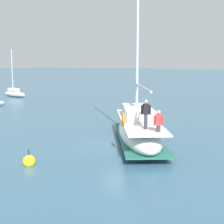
# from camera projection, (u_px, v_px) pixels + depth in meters

# --- Properties ---
(ground_plane) EXTENTS (400.00, 400.00, 0.00)m
(ground_plane) POSITION_uv_depth(u_px,v_px,m) (124.00, 145.00, 20.53)
(ground_plane) COLOR #38607A
(main_sailboat) EXTENTS (9.15, 7.63, 13.75)m
(main_sailboat) POSITION_uv_depth(u_px,v_px,m) (139.00, 129.00, 20.90)
(main_sailboat) COLOR silver
(main_sailboat) RESTS_ON ground
(moored_sloop_far) EXTENTS (1.98, 5.17, 6.73)m
(moored_sloop_far) POSITION_uv_depth(u_px,v_px,m) (14.00, 93.00, 48.45)
(moored_sloop_far) COLOR white
(moored_sloop_far) RESTS_ON ground
(mooring_buoy) EXTENTS (0.63, 0.63, 0.92)m
(mooring_buoy) POSITION_uv_depth(u_px,v_px,m) (29.00, 161.00, 16.52)
(mooring_buoy) COLOR yellow
(mooring_buoy) RESTS_ON ground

